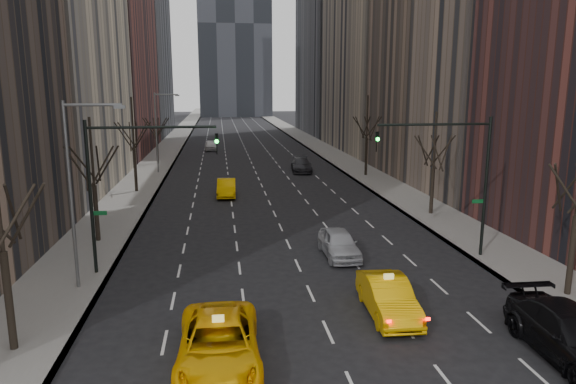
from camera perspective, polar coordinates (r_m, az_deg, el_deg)
name	(u,v)px	position (r m, az deg, el deg)	size (l,w,h in m)	color
sidewalk_left	(169,148)	(85.79, -13.09, 4.79)	(4.50, 320.00, 0.15)	slate
sidewalk_right	(317,146)	(86.98, 3.25, 5.16)	(4.50, 320.00, 0.15)	slate
bld_left_far	(94,0)	(83.60, -20.78, 19.28)	(14.00, 28.00, 44.00)	brown
tree_lw_a	(3,253)	(21.24, -29.08, -5.97)	(3.36, 3.50, 8.28)	black
tree_lw_b	(94,185)	(34.31, -20.73, 0.70)	(3.36, 3.50, 7.82)	black
tree_lw_c	(134,150)	(49.81, -16.72, 4.49)	(3.36, 3.50, 8.74)	black
tree_lw_d	(157,137)	(67.60, -14.38, 5.95)	(3.36, 3.50, 7.36)	black
tree_rw_a	(576,217)	(27.05, 29.35, -2.47)	(3.36, 3.50, 8.28)	black
tree_rw_b	(433,168)	(40.71, 15.84, 2.61)	(3.36, 3.50, 7.82)	black
tree_rw_c	(367,140)	(57.49, 8.74, 5.73)	(3.36, 3.50, 8.74)	black
traffic_mast_left	(123,172)	(27.64, -17.87, 2.15)	(6.69, 0.39, 8.00)	black
traffic_mast_right	(459,165)	(30.27, 18.47, 2.89)	(6.69, 0.39, 8.00)	black
streetlight_near	(77,177)	(26.07, -22.38, 1.58)	(2.83, 0.22, 9.00)	slate
streetlight_far	(159,124)	(60.37, -14.12, 7.30)	(2.83, 0.22, 9.00)	slate
taxi_suv	(219,344)	(18.97, -7.70, -16.43)	(2.88, 6.24, 1.73)	#FFB905
taxi_sedan	(388,297)	(23.10, 11.04, -11.36)	(1.75, 5.01, 1.65)	#F1AE05
silver_sedan_ahead	(339,243)	(30.25, 5.70, -5.69)	(1.89, 4.69, 1.60)	#AEB0B7
parked_suv_black	(572,335)	(21.90, 29.01, -13.76)	(2.55, 6.27, 1.82)	black
far_taxi	(226,188)	(46.96, -6.85, 0.47)	(1.65, 4.74, 1.56)	#FFBB05
far_suv_grey	(301,165)	(60.30, 1.50, 3.03)	(2.25, 5.53, 1.61)	#2B2B30
far_car_white	(211,145)	(82.07, -8.58, 5.16)	(1.86, 4.61, 1.57)	white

